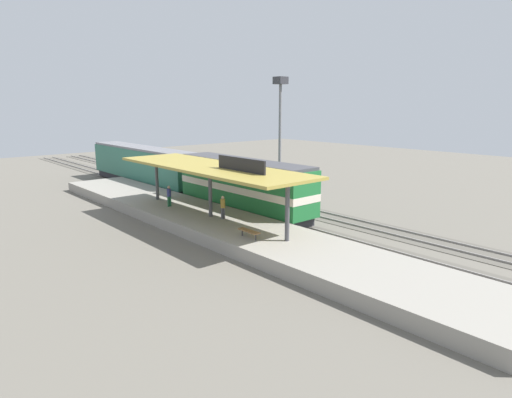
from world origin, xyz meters
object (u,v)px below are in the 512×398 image
locomotive (243,186)px  person_waiting (169,195)px  person_walking (223,206)px  platform_bench (249,231)px  passenger_carriage_single (143,165)px  light_mast (280,111)px

locomotive → person_waiting: bearing=148.8°
locomotive → person_walking: (-4.37, -2.97, -0.56)m
platform_bench → passenger_carriage_single: bearing=76.9°
platform_bench → person_waiting: 11.02m
passenger_carriage_single → person_walking: bearing=-101.8°
platform_bench → passenger_carriage_single: passenger_carriage_single is taller
light_mast → person_waiting: (-13.02, -0.52, -6.54)m
light_mast → person_waiting: 14.59m
passenger_carriage_single → person_walking: 21.43m
platform_bench → person_walking: person_walking is taller
platform_bench → locomotive: bearing=52.5°
light_mast → person_walking: light_mast is taller
locomotive → passenger_carriage_single: 18.00m
light_mast → person_waiting: size_ratio=6.84×
locomotive → person_walking: 5.32m
light_mast → passenger_carriage_single: bearing=118.6°
passenger_carriage_single → person_waiting: bearing=-109.4°
light_mast → locomotive: bearing=-154.7°
locomotive → person_walking: size_ratio=8.44×
passenger_carriage_single → person_walking: passenger_carriage_single is taller
platform_bench → light_mast: light_mast is taller
person_walking → platform_bench: bearing=-108.6°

